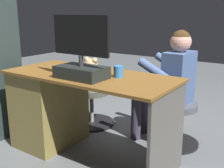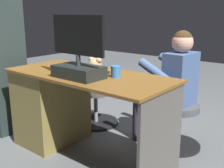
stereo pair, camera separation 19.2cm
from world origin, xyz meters
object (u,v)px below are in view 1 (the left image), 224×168
at_px(computer_mouse, 62,66).
at_px(teddy_bear, 92,74).
at_px(tv_remote, 68,70).
at_px(visitor_chair, 176,120).
at_px(person, 170,79).
at_px(office_chair_teddy, 92,104).
at_px(cup, 118,72).
at_px(monitor, 81,60).
at_px(keyboard, 86,71).
at_px(desk, 57,105).

bearing_deg(computer_mouse, teddy_bear, -82.81).
xyz_separation_m(tv_remote, visitor_chair, (-0.74, -0.66, -0.50)).
bearing_deg(person, teddy_bear, 3.02).
bearing_deg(office_chair_teddy, cup, 143.16).
relative_size(monitor, cup, 5.73).
xyz_separation_m(keyboard, teddy_bear, (0.37, -0.53, -0.18)).
bearing_deg(keyboard, office_chair_teddy, -54.49).
xyz_separation_m(office_chair_teddy, person, (-0.89, -0.06, 0.40)).
bearing_deg(tv_remote, cup, 160.77).
bearing_deg(cup, visitor_chair, -114.36).
height_order(monitor, teddy_bear, monitor).
height_order(desk, teddy_bear, teddy_bear).
bearing_deg(desk, keyboard, -170.60).
height_order(keyboard, office_chair_teddy, keyboard).
bearing_deg(keyboard, desk, 9.40).
relative_size(monitor, office_chair_teddy, 1.02).
xyz_separation_m(teddy_bear, person, (-0.89, -0.05, 0.06)).
relative_size(monitor, person, 0.48).
relative_size(tv_remote, person, 0.14).
xyz_separation_m(cup, visitor_chair, (-0.27, -0.59, -0.54)).
height_order(cup, visitor_chair, cup).
xyz_separation_m(keyboard, visitor_chair, (-0.60, -0.59, -0.50)).
height_order(desk, visitor_chair, desk).
distance_m(monitor, computer_mouse, 0.49).
distance_m(keyboard, tv_remote, 0.16).
relative_size(computer_mouse, cup, 1.06).
xyz_separation_m(cup, teddy_bear, (0.70, -0.54, -0.21)).
bearing_deg(cup, teddy_bear, -37.45).
bearing_deg(teddy_bear, visitor_chair, -176.91).
height_order(computer_mouse, person, person).
relative_size(keyboard, person, 0.39).
relative_size(tv_remote, teddy_bear, 0.43).
height_order(cup, tv_remote, cup).
height_order(monitor, office_chair_teddy, monitor).
height_order(keyboard, teddy_bear, teddy_bear).
distance_m(keyboard, computer_mouse, 0.31).
xyz_separation_m(keyboard, computer_mouse, (0.31, -0.03, 0.01)).
bearing_deg(teddy_bear, tv_remote, 111.02).
height_order(keyboard, computer_mouse, computer_mouse).
bearing_deg(office_chair_teddy, tv_remote, 111.41).
xyz_separation_m(monitor, visitor_chair, (-0.48, -0.78, -0.63)).
distance_m(monitor, cup, 0.30).
bearing_deg(office_chair_teddy, computer_mouse, 97.36).
distance_m(teddy_bear, person, 0.89).
bearing_deg(computer_mouse, monitor, 152.44).
bearing_deg(office_chair_teddy, keyboard, 125.51).
height_order(desk, monitor, monitor).
distance_m(tv_remote, office_chair_teddy, 0.82).
bearing_deg(desk, cup, -175.67).
height_order(tv_remote, visitor_chair, tv_remote).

